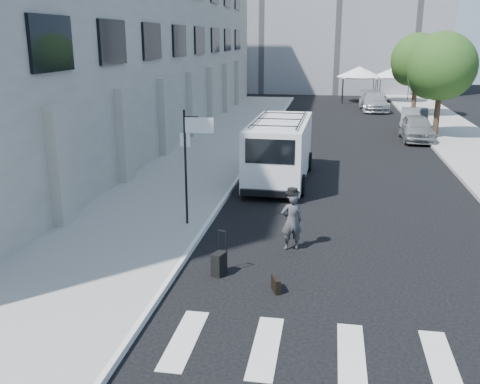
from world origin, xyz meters
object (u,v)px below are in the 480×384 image
(briefcase, at_px, (276,284))
(parked_car_b, at_px, (414,121))
(parked_car_a, at_px, (417,128))
(businessman, at_px, (292,221))
(suitcase, at_px, (219,264))
(parked_car_c, at_px, (374,102))
(cargo_van, at_px, (280,150))

(briefcase, height_order, parked_car_b, parked_car_b)
(briefcase, bearing_deg, parked_car_a, 52.93)
(businessman, distance_m, briefcase, 2.72)
(suitcase, distance_m, parked_car_a, 20.86)
(briefcase, bearing_deg, businessman, 66.09)
(briefcase, xyz_separation_m, parked_car_b, (6.16, 22.90, 0.57))
(businessman, relative_size, parked_car_c, 0.33)
(parked_car_c, bearing_deg, parked_car_a, -86.95)
(briefcase, relative_size, parked_car_b, 0.10)
(briefcase, relative_size, suitcase, 0.39)
(briefcase, bearing_deg, parked_car_b, 54.31)
(parked_car_b, bearing_deg, parked_car_a, -87.29)
(businessman, relative_size, suitcase, 1.46)
(suitcase, bearing_deg, parked_car_b, 89.04)
(parked_car_a, bearing_deg, parked_car_b, 85.58)
(suitcase, distance_m, parked_car_c, 32.96)
(suitcase, relative_size, parked_car_b, 0.25)
(briefcase, xyz_separation_m, cargo_van, (-0.89, 10.07, 1.11))
(cargo_van, distance_m, parked_car_b, 14.65)
(parked_car_a, bearing_deg, suitcase, -110.76)
(suitcase, height_order, parked_car_a, parked_car_a)
(businessman, xyz_separation_m, cargo_van, (-1.04, 7.44, 0.47))
(cargo_van, distance_m, parked_car_a, 12.19)
(parked_car_a, bearing_deg, parked_car_c, 96.66)
(briefcase, distance_m, parked_car_c, 33.38)
(suitcase, xyz_separation_m, parked_car_c, (5.93, 32.42, 0.43))
(parked_car_c, bearing_deg, parked_car_b, -84.01)
(parked_car_b, distance_m, parked_car_c, 10.32)
(businessman, xyz_separation_m, parked_car_b, (6.01, 20.26, -0.07))
(parked_car_a, bearing_deg, briefcase, -106.35)
(suitcase, bearing_deg, briefcase, -6.04)
(suitcase, height_order, parked_car_c, parked_car_c)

